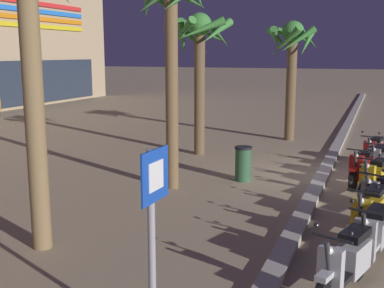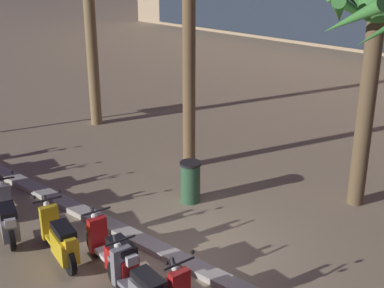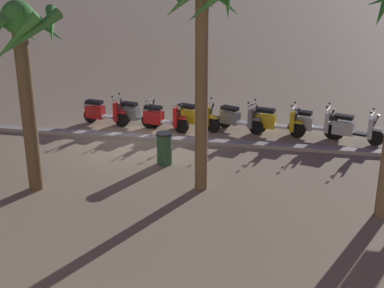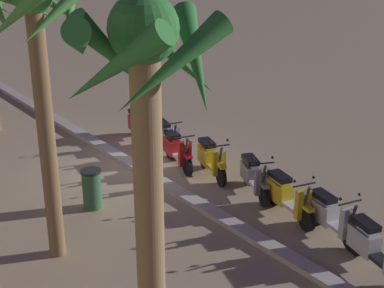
{
  "view_description": "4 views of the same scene",
  "coord_description": "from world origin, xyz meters",
  "px_view_note": "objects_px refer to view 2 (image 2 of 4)",
  "views": [
    {
      "loc": [
        -13.66,
        -1.51,
        3.44
      ],
      "look_at": [
        -1.51,
        3.29,
        0.96
      ],
      "focal_mm": 44.62,
      "sensor_mm": 36.0,
      "label": 1
    },
    {
      "loc": [
        6.02,
        -6.58,
        5.71
      ],
      "look_at": [
        -1.55,
        2.18,
        1.23
      ],
      "focal_mm": 51.62,
      "sensor_mm": 36.0,
      "label": 2
    },
    {
      "loc": [
        -4.89,
        15.63,
        5.66
      ],
      "look_at": [
        -2.43,
        3.35,
        1.21
      ],
      "focal_mm": 48.83,
      "sensor_mm": 36.0,
      "label": 3
    },
    {
      "loc": [
        -12.04,
        7.13,
        6.13
      ],
      "look_at": [
        -2.32,
        -0.31,
        1.4
      ],
      "focal_mm": 52.23,
      "sensor_mm": 36.0,
      "label": 4
    }
  ],
  "objects_px": {
    "palm_tree_far_corner": "(374,43)",
    "scooter_red_gap_after_mid": "(114,254)",
    "scooter_yellow_far_back": "(60,239)",
    "litter_bin": "(190,182)",
    "palm_tree_mid_walkway": "(189,4)",
    "scooter_grey_mid_centre": "(7,218)",
    "scooter_grey_second_in_line": "(140,287)"
  },
  "relations": [
    {
      "from": "palm_tree_mid_walkway",
      "to": "litter_bin",
      "type": "bearing_deg",
      "value": -48.07
    },
    {
      "from": "palm_tree_far_corner",
      "to": "litter_bin",
      "type": "bearing_deg",
      "value": -140.37
    },
    {
      "from": "scooter_red_gap_after_mid",
      "to": "palm_tree_mid_walkway",
      "type": "distance_m",
      "value": 6.28
    },
    {
      "from": "scooter_yellow_far_back",
      "to": "scooter_red_gap_after_mid",
      "type": "distance_m",
      "value": 1.16
    },
    {
      "from": "scooter_red_gap_after_mid",
      "to": "scooter_yellow_far_back",
      "type": "bearing_deg",
      "value": -163.96
    },
    {
      "from": "scooter_yellow_far_back",
      "to": "litter_bin",
      "type": "bearing_deg",
      "value": 86.45
    },
    {
      "from": "palm_tree_mid_walkway",
      "to": "scooter_red_gap_after_mid",
      "type": "bearing_deg",
      "value": -63.8
    },
    {
      "from": "palm_tree_mid_walkway",
      "to": "litter_bin",
      "type": "relative_size",
      "value": 5.73
    },
    {
      "from": "scooter_grey_second_in_line",
      "to": "litter_bin",
      "type": "height_order",
      "value": "scooter_grey_second_in_line"
    },
    {
      "from": "scooter_red_gap_after_mid",
      "to": "palm_tree_mid_walkway",
      "type": "xyz_separation_m",
      "value": [
        -2.25,
        4.58,
        3.66
      ]
    },
    {
      "from": "palm_tree_mid_walkway",
      "to": "scooter_grey_second_in_line",
      "type": "bearing_deg",
      "value": -56.52
    },
    {
      "from": "scooter_red_gap_after_mid",
      "to": "palm_tree_mid_walkway",
      "type": "relative_size",
      "value": 0.33
    },
    {
      "from": "scooter_grey_mid_centre",
      "to": "palm_tree_mid_walkway",
      "type": "bearing_deg",
      "value": 86.12
    },
    {
      "from": "palm_tree_far_corner",
      "to": "scooter_yellow_far_back",
      "type": "bearing_deg",
      "value": -118.04
    },
    {
      "from": "scooter_grey_mid_centre",
      "to": "litter_bin",
      "type": "xyz_separation_m",
      "value": [
        1.69,
        3.56,
        0.04
      ]
    },
    {
      "from": "scooter_grey_mid_centre",
      "to": "palm_tree_far_corner",
      "type": "relative_size",
      "value": 0.35
    },
    {
      "from": "scooter_yellow_far_back",
      "to": "scooter_red_gap_after_mid",
      "type": "height_order",
      "value": "scooter_yellow_far_back"
    },
    {
      "from": "scooter_grey_second_in_line",
      "to": "litter_bin",
      "type": "distance_m",
      "value": 3.94
    },
    {
      "from": "palm_tree_far_corner",
      "to": "scooter_red_gap_after_mid",
      "type": "bearing_deg",
      "value": -109.78
    },
    {
      "from": "scooter_grey_mid_centre",
      "to": "litter_bin",
      "type": "distance_m",
      "value": 3.94
    },
    {
      "from": "palm_tree_far_corner",
      "to": "litter_bin",
      "type": "relative_size",
      "value": 5.03
    },
    {
      "from": "scooter_yellow_far_back",
      "to": "scooter_grey_second_in_line",
      "type": "xyz_separation_m",
      "value": [
        2.13,
        -0.05,
        -0.02
      ]
    },
    {
      "from": "palm_tree_mid_walkway",
      "to": "palm_tree_far_corner",
      "type": "distance_m",
      "value": 4.33
    },
    {
      "from": "palm_tree_far_corner",
      "to": "litter_bin",
      "type": "height_order",
      "value": "palm_tree_far_corner"
    },
    {
      "from": "scooter_grey_mid_centre",
      "to": "palm_tree_mid_walkway",
      "type": "relative_size",
      "value": 0.31
    },
    {
      "from": "palm_tree_mid_walkway",
      "to": "scooter_grey_mid_centre",
      "type": "bearing_deg",
      "value": -93.88
    },
    {
      "from": "scooter_yellow_far_back",
      "to": "scooter_grey_second_in_line",
      "type": "bearing_deg",
      "value": -1.25
    },
    {
      "from": "scooter_yellow_far_back",
      "to": "palm_tree_mid_walkway",
      "type": "bearing_deg",
      "value": 103.11
    },
    {
      "from": "palm_tree_far_corner",
      "to": "palm_tree_mid_walkway",
      "type": "bearing_deg",
      "value": -168.42
    },
    {
      "from": "litter_bin",
      "to": "palm_tree_mid_walkway",
      "type": "bearing_deg",
      "value": 131.93
    },
    {
      "from": "scooter_yellow_far_back",
      "to": "palm_tree_far_corner",
      "type": "distance_m",
      "value": 7.24
    },
    {
      "from": "scooter_grey_mid_centre",
      "to": "scooter_red_gap_after_mid",
      "type": "distance_m",
      "value": 2.64
    }
  ]
}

